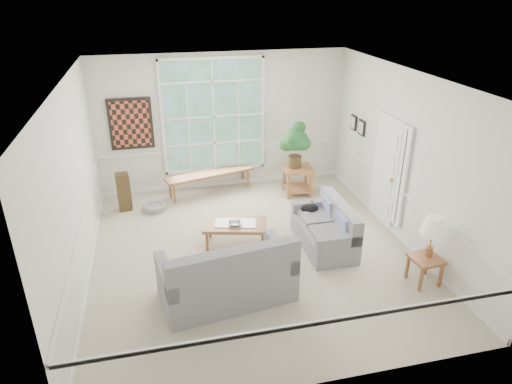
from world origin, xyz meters
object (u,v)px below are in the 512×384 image
loveseat_right (324,225)px  side_table (424,270)px  loveseat_front (226,268)px  coffee_table (236,234)px  end_table (297,180)px

loveseat_right → side_table: 1.81m
loveseat_front → coffee_table: size_ratio=1.71×
loveseat_right → loveseat_front: loveseat_front is taller
end_table → loveseat_right: bearing=-95.9°
loveseat_right → coffee_table: (-1.51, 0.41, -0.20)m
loveseat_right → loveseat_front: 2.20m
loveseat_right → coffee_table: loveseat_right is taller
loveseat_right → end_table: size_ratio=2.40×
loveseat_right → side_table: (1.13, -1.40, -0.18)m
loveseat_front → end_table: (2.16, 3.28, -0.20)m
loveseat_right → end_table: 2.24m
side_table → coffee_table: bearing=145.6°
loveseat_front → side_table: bearing=-14.8°
coffee_table → loveseat_right: bearing=-1.0°
loveseat_right → coffee_table: size_ratio=1.34×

